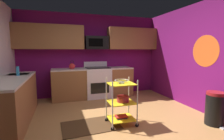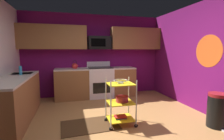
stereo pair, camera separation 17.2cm
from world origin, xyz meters
The scene contains 16 objects.
floor centered at (0.00, 0.00, -0.02)m, with size 4.40×4.80×0.04m, color #A87542.
wall_back centered at (0.00, 2.43, 1.30)m, with size 4.52×0.06×2.60m, color #6B1156.
wall_right centered at (2.23, 0.00, 1.30)m, with size 0.06×4.80×2.60m, color #6B1156.
wall_flower_decal centered at (2.20, 0.06, 1.45)m, with size 0.72×0.72×0.00m, color #E5591E.
counter_run centered at (-0.90, 1.45, 0.46)m, with size 3.43×2.76×0.92m.
oven_range centered at (0.13, 2.10, 0.48)m, with size 0.76×0.65×1.10m.
upper_cabinets centered at (-0.03, 2.23, 1.85)m, with size 4.40×0.33×0.70m.
microwave centered at (0.13, 2.21, 1.70)m, with size 0.70×0.39×0.40m.
rolling_cart centered at (0.15, 0.03, 0.45)m, with size 0.56×0.44×0.91m.
fruit_bowl centered at (0.15, 0.03, 0.88)m, with size 0.27×0.27×0.07m.
mixing_bowl_large centered at (0.18, 0.03, 0.52)m, with size 0.25×0.25×0.11m.
book_stack centered at (0.15, 0.03, 0.15)m, with size 0.25×0.18×0.05m.
kettle centered at (-0.64, 2.10, 1.00)m, with size 0.21×0.18×0.26m.
dish_soap_bottle centered at (-1.86, 1.09, 1.02)m, with size 0.06×0.06×0.20m, color #2D8CBF.
trash_can centered at (1.90, -0.54, 0.33)m, with size 0.34×0.42×0.66m.
floor_rug centered at (-0.45, 0.13, 0.01)m, with size 1.10×0.70×0.01m, color #472D19.
Camera 2 is at (-0.81, -2.97, 1.47)m, focal length 26.51 mm.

